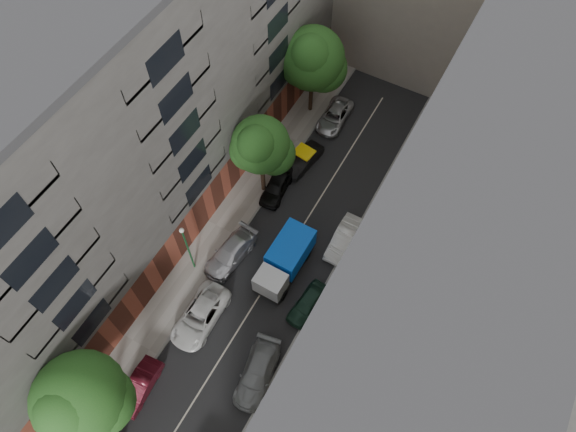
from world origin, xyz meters
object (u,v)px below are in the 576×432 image
Objects in this scene: car_left_5 at (304,160)px; lamp_post at (187,244)px; car_left_6 at (335,116)px; tree_far at (313,61)px; car_right_3 at (344,239)px; car_left_2 at (200,316)px; car_right_1 at (257,373)px; tree_mid at (261,148)px; car_left_1 at (140,386)px; car_right_2 at (308,304)px; car_left_3 at (231,253)px; tree_near at (81,400)px; tarp_truck at (285,260)px; car_left_4 at (277,186)px; pedestrian at (393,217)px.

car_left_5 is 0.72× the size of lamp_post.
tree_far reaches higher than car_left_6.
car_right_3 is at bearing -31.72° from car_left_5.
car_right_1 is (5.76, -1.54, -0.01)m from car_left_2.
car_left_5 is 0.50× the size of tree_mid.
car_left_1 is 1.02× the size of car_right_2.
car_right_3 is at bearing 43.31° from car_left_3.
tree_mid reaches higher than car_left_2.
tree_near is at bearing -114.85° from car_right_2.
car_right_2 is (6.40, -17.45, 0.01)m from car_left_6.
car_left_3 is 4.27m from lamp_post.
car_left_3 is at bearing 86.34° from tree_near.
car_right_1 is at bearing -16.63° from car_left_2.
tree_near is (-1.60, -25.00, 4.57)m from car_left_5.
lamp_post reaches higher than tarp_truck.
tree_near is at bearing -113.10° from car_right_3.
car_left_6 is 0.81× the size of lamp_post.
tree_near is (-5.10, -15.37, 3.77)m from tarp_truck.
car_left_4 is 7.42m from car_right_3.
tarp_truck is 13.46m from car_left_1.
car_right_2 is 0.88× the size of car_right_3.
tree_mid is (-5.15, 5.53, 4.38)m from tarp_truck.
tree_mid reaches higher than pedestrian.
car_left_5 is at bearing 139.66° from car_right_3.
car_left_5 is (0.69, 10.86, -0.05)m from car_left_3.
car_right_2 is (6.51, -11.60, -0.02)m from car_left_5.
car_left_5 is at bearing -67.69° from tree_far.
car_left_2 is 1.36× the size of car_right_2.
tree_mid is 10.03m from tree_far.
tree_far reaches higher than car_left_4.
car_left_2 reaches higher than car_right_2.
tarp_truck is 7.46m from lamp_post.
car_right_2 is 9.87m from lamp_post.
car_left_4 is 0.95× the size of car_right_3.
car_left_2 is 5.46m from car_left_3.
lamp_post reaches higher than car_left_5.
tree_far reaches higher than car_left_3.
tree_mid is at bearing -103.86° from car_left_5.
car_left_1 is at bearing -87.02° from tree_mid.
tarp_truck reaches higher than car_left_1.
tarp_truck reaches higher than car_left_5.
car_right_1 is 0.64× the size of tree_near.
pedestrian is (10.79, 2.30, -4.86)m from tree_mid.
car_left_6 is 2.76× the size of pedestrian.
tree_near is 0.95× the size of tree_mid.
car_left_4 reaches higher than car_left_1.
car_left_5 is at bearing 82.75° from car_left_1.
tree_mid is (-1.75, 12.15, 5.13)m from car_left_2.
car_right_1 reaches higher than car_left_1.
lamp_post reaches higher than pedestrian.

